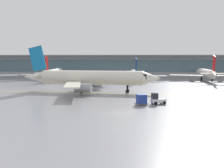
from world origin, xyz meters
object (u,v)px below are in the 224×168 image
Objects in this scene: gate_airplane_1 at (54,73)px; baggage_tug at (157,99)px; gate_airplane_2 at (134,74)px; taxiing_regional_jet at (90,78)px; cargo_dolly_lead at (141,99)px; gate_airplane_3 at (206,73)px.

baggage_tug is (33.66, -54.74, -1.87)m from gate_airplane_1.
gate_airplane_2 is at bearing -97.56° from gate_airplane_1.
taxiing_regional_jet is 22.69m from cargo_dolly_lead.
gate_airplane_2 is 10.15× the size of cargo_dolly_lead.
baggage_tug is at bearing -0.00° from cargo_dolly_lead.
gate_airplane_3 is at bearing 45.26° from cargo_dolly_lead.
baggage_tug is at bearing -43.83° from taxiing_regional_jet.
taxiing_regional_jet is at bearing 136.20° from gate_airplane_3.
gate_airplane_3 is 58.67m from baggage_tug.
cargo_dolly_lead is at bearing -51.32° from taxiing_regional_jet.
gate_airplane_1 is 0.98× the size of gate_airplane_3.
baggage_tug reaches higher than cargo_dolly_lead.
gate_airplane_2 is 26.02m from gate_airplane_3.
gate_airplane_2 reaches higher than cargo_dolly_lead.
taxiing_regional_jet is (18.81, -36.67, 0.72)m from gate_airplane_1.
gate_airplane_2 reaches higher than baggage_tug.
gate_airplane_1 reaches higher than baggage_tug.
gate_airplane_3 is 0.81× the size of taxiing_regional_jet.
gate_airplane_3 is 60.81m from cargo_dolly_lead.
gate_airplane_2 is at bearing 96.90° from gate_airplane_3.
gate_airplane_1 is 9.51× the size of baggage_tug.
taxiing_regional_jet is (-11.17, -33.93, 0.93)m from gate_airplane_2.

